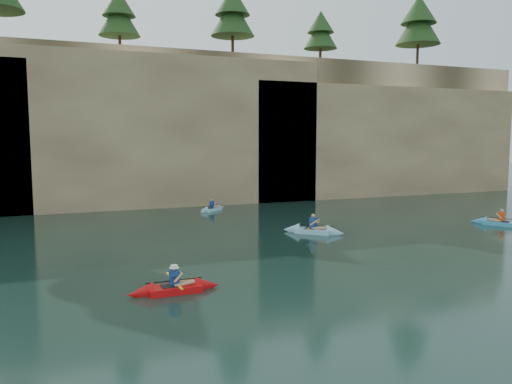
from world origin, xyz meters
name	(u,v)px	position (x,y,z in m)	size (l,w,h in m)	color
ground	(246,301)	(0.00, 0.00, 0.00)	(160.00, 160.00, 0.00)	black
cliff	(124,127)	(0.00, 30.00, 6.00)	(70.00, 16.00, 12.00)	tan
cliff_slab_center	(164,129)	(2.00, 22.60, 5.70)	(24.00, 2.40, 11.40)	tan
cliff_slab_east	(390,140)	(22.00, 22.60, 4.92)	(26.00, 2.40, 9.84)	tan
sea_cave_center	(81,189)	(-4.00, 21.95, 1.60)	(3.50, 1.00, 3.20)	black
sea_cave_east	(268,174)	(10.00, 21.95, 2.25)	(5.00, 1.00, 4.50)	black
main_kayaker	(174,288)	(-1.91, 1.65, 0.15)	(3.10, 2.12, 1.15)	red
kayaker_ltblue_near	(313,230)	(7.20, 9.05, 0.16)	(2.99, 2.83, 1.32)	#8DCBEB
kayaker_ltblue_mid	(212,209)	(4.52, 19.00, 0.13)	(2.56, 2.20, 1.04)	#86CEE1
kayaker_blue_east	(501,223)	(18.56, 7.17, 0.15)	(2.42, 3.26, 1.21)	#3C9ECD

